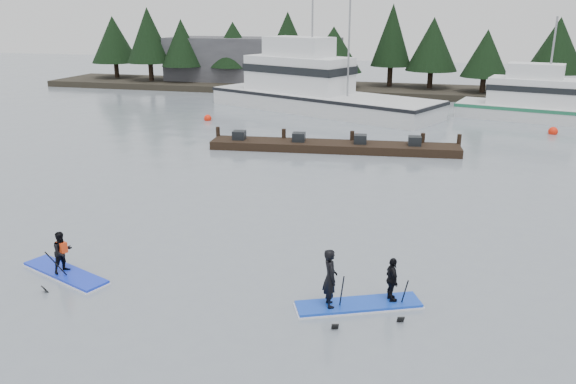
% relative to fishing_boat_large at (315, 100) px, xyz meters
% --- Properties ---
extents(ground, '(160.00, 160.00, 0.00)m').
position_rel_fishing_boat_large_xyz_m(ground, '(4.41, -30.75, -0.82)').
color(ground, slate).
rests_on(ground, ground).
extents(far_shore, '(70.00, 8.00, 0.60)m').
position_rel_fishing_boat_large_xyz_m(far_shore, '(4.41, 11.25, -0.52)').
color(far_shore, '#2D281E').
rests_on(far_shore, ground).
extents(treeline, '(60.00, 4.00, 8.00)m').
position_rel_fishing_boat_large_xyz_m(treeline, '(4.41, 11.25, -0.82)').
color(treeline, black).
rests_on(treeline, ground).
extents(waterfront_building, '(18.00, 6.00, 5.00)m').
position_rel_fishing_boat_large_xyz_m(waterfront_building, '(-9.59, 13.25, 1.68)').
color(waterfront_building, '#4C4C51').
rests_on(waterfront_building, ground).
extents(fishing_boat_large, '(19.56, 12.67, 10.60)m').
position_rel_fishing_boat_large_xyz_m(fishing_boat_large, '(0.00, 0.00, 0.00)').
color(fishing_boat_large, silver).
rests_on(fishing_boat_large, ground).
extents(fishing_boat_medium, '(13.92, 6.90, 8.12)m').
position_rel_fishing_boat_large_xyz_m(fishing_boat_medium, '(17.37, 0.01, -0.25)').
color(fishing_boat_medium, silver).
rests_on(fishing_boat_medium, ground).
extents(floating_dock, '(14.17, 3.41, 0.47)m').
position_rel_fishing_boat_large_xyz_m(floating_dock, '(4.02, -13.29, -0.58)').
color(floating_dock, black).
rests_on(floating_dock, ground).
extents(buoy_b, '(0.48, 0.48, 0.48)m').
position_rel_fishing_boat_large_xyz_m(buoy_b, '(4.88, -9.93, -0.82)').
color(buoy_b, red).
rests_on(buoy_b, ground).
extents(buoy_c, '(0.60, 0.60, 0.60)m').
position_rel_fishing_boat_large_xyz_m(buoy_c, '(16.92, -5.10, -0.82)').
color(buoy_c, red).
rests_on(buoy_c, ground).
extents(buoy_a, '(0.55, 0.55, 0.55)m').
position_rel_fishing_boat_large_xyz_m(buoy_a, '(-6.57, -6.47, -0.82)').
color(buoy_a, red).
rests_on(buoy_a, ground).
extents(buoy_d, '(0.48, 0.48, 0.48)m').
position_rel_fishing_boat_large_xyz_m(buoy_d, '(7.17, -12.47, -0.82)').
color(buoy_d, red).
rests_on(buoy_d, ground).
extents(paddleboard_solo, '(3.27, 1.86, 1.84)m').
position_rel_fishing_boat_large_xyz_m(paddleboard_solo, '(-0.83, -31.07, -0.36)').
color(paddleboard_solo, '#1632D7').
rests_on(paddleboard_solo, ground).
extents(paddleboard_duo, '(3.38, 2.09, 2.19)m').
position_rel_fishing_boat_large_xyz_m(paddleboard_duo, '(7.92, -30.71, -0.24)').
color(paddleboard_duo, blue).
rests_on(paddleboard_duo, ground).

